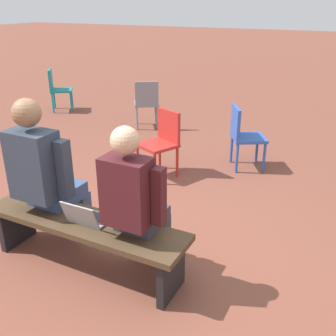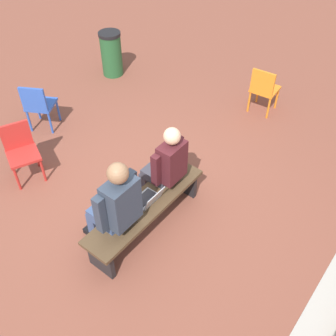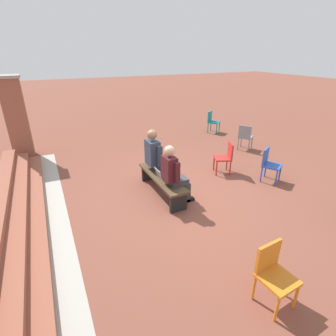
% 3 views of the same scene
% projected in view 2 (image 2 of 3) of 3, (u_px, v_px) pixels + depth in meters
% --- Properties ---
extents(ground_plane, '(60.00, 60.00, 0.00)m').
position_uv_depth(ground_plane, '(139.00, 207.00, 5.31)').
color(ground_plane, brown).
extents(concrete_strip, '(7.65, 0.40, 0.01)m').
position_uv_depth(concrete_strip, '(315.00, 335.00, 4.04)').
color(concrete_strip, '#A8A399').
rests_on(concrete_strip, ground).
extents(bench, '(1.80, 0.44, 0.45)m').
position_uv_depth(bench, '(146.00, 209.00, 4.82)').
color(bench, '#4C3823').
rests_on(bench, ground).
extents(person_student, '(0.53, 0.67, 1.33)m').
position_uv_depth(person_student, '(165.00, 165.00, 4.87)').
color(person_student, '#383842').
rests_on(person_student, ground).
extents(person_adult, '(0.59, 0.74, 1.42)m').
position_uv_depth(person_adult, '(115.00, 205.00, 4.34)').
color(person_adult, '#384C75').
rests_on(person_adult, ground).
extents(laptop, '(0.32, 0.29, 0.21)m').
position_uv_depth(laptop, '(149.00, 199.00, 4.75)').
color(laptop, '#9EA0A5').
rests_on(laptop, bench).
extents(plastic_chair_by_pillar, '(0.45, 0.45, 0.84)m').
position_uv_depth(plastic_chair_by_pillar, '(264.00, 88.00, 6.60)').
color(plastic_chair_by_pillar, orange).
rests_on(plastic_chair_by_pillar, ground).
extents(plastic_chair_near_bench_right, '(0.57, 0.57, 0.84)m').
position_uv_depth(plastic_chair_near_bench_right, '(38.00, 104.00, 6.25)').
color(plastic_chair_near_bench_right, '#2D56B7').
rests_on(plastic_chair_near_bench_right, ground).
extents(plastic_chair_foreground, '(0.55, 0.55, 0.84)m').
position_uv_depth(plastic_chair_foreground, '(21.00, 149.00, 5.45)').
color(plastic_chair_foreground, red).
rests_on(plastic_chair_foreground, ground).
extents(litter_bin, '(0.42, 0.42, 0.86)m').
position_uv_depth(litter_bin, '(111.00, 54.00, 7.58)').
color(litter_bin, '#23562D').
rests_on(litter_bin, ground).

